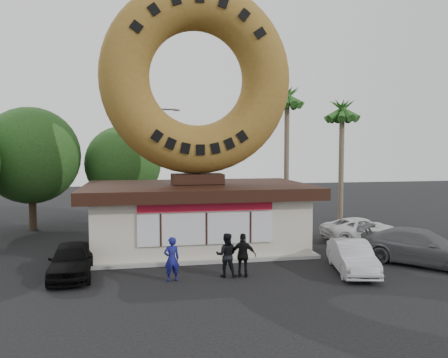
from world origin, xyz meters
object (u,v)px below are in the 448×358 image
donut_shop (197,214)px  person_right (243,255)px  giant_donut (197,78)px  car_black (71,260)px  person_left (172,259)px  street_lamp (154,157)px  car_grey (422,247)px  car_silver (352,257)px  person_center (226,255)px  car_white (363,229)px

donut_shop → person_right: donut_shop is taller
giant_donut → car_black: (-5.57, -4.09, -7.90)m
person_left → person_right: 2.81m
street_lamp → car_grey: bearing=-53.6°
car_silver → person_right: bearing=-169.5°
street_lamp → person_center: 15.84m
giant_donut → street_lamp: 10.97m
person_right → giant_donut: bearing=-60.0°
person_left → car_grey: (10.94, 0.36, -0.09)m
street_lamp → car_white: (11.03, -10.03, -3.85)m
giant_donut → car_grey: giant_donut is taller
donut_shop → person_left: donut_shop is taller
street_lamp → person_right: bearing=-79.1°
person_center → car_white: bearing=-135.5°
giant_donut → car_white: (9.17, -0.03, -7.95)m
giant_donut → street_lamp: (-1.86, 10.00, -4.10)m
giant_donut → person_left: size_ratio=5.59×
person_right → car_grey: (8.13, 0.38, -0.11)m
donut_shop → car_white: bearing=-0.1°
car_silver → car_white: bearing=70.7°
street_lamp → person_left: size_ratio=4.68×
person_left → person_center: size_ratio=0.98×
street_lamp → person_left: 15.83m
person_center → car_black: size_ratio=0.44×
donut_shop → person_right: (1.11, -5.41, -0.90)m
person_center → car_white: size_ratio=0.38×
giant_donut → street_lamp: bearing=100.5°
street_lamp → car_silver: bearing=-64.3°
giant_donut → person_center: 9.34m
donut_shop → person_center: bearing=-84.9°
car_silver → car_grey: bearing=21.8°
donut_shop → car_grey: 10.57m
car_silver → car_white: car_silver is taller
car_silver → car_white: size_ratio=0.85×
giant_donut → car_silver: giant_donut is taller
person_left → person_center: person_center is taller
person_left → car_grey: person_left is taller
person_right → car_grey: bearing=-158.9°
person_center → car_black: (-6.04, 1.16, -0.20)m
giant_donut → car_white: giant_donut is taller
person_right → car_grey: size_ratio=0.33×
giant_donut → person_left: bearing=-107.4°
car_black → car_white: car_black is taller
person_left → car_white: 12.13m
car_black → donut_shop: bearing=32.6°
car_black → person_center: bearing=-14.4°
person_left → car_white: (10.87, 5.38, -0.22)m
street_lamp → car_silver: street_lamp is taller
donut_shop → car_black: donut_shop is taller
street_lamp → car_white: size_ratio=1.76×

